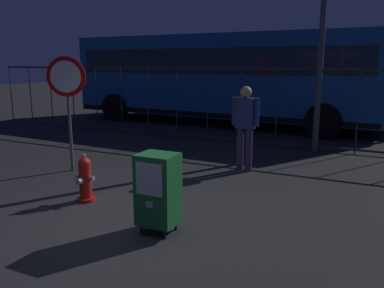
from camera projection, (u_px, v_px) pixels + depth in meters
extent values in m
plane|color=#262628|center=(132.00, 225.00, 5.23)|extent=(60.00, 60.00, 0.00)
cylinder|color=red|center=(86.00, 199.00, 6.14)|extent=(0.28, 0.28, 0.05)
cylinder|color=red|center=(85.00, 181.00, 6.08)|extent=(0.19, 0.19, 0.55)
sphere|color=red|center=(84.00, 163.00, 6.02)|extent=(0.19, 0.19, 0.19)
cylinder|color=gray|center=(84.00, 156.00, 6.00)|extent=(0.06, 0.06, 0.05)
cylinder|color=gray|center=(79.00, 181.00, 5.95)|extent=(0.09, 0.08, 0.09)
cylinder|color=gray|center=(79.00, 176.00, 6.12)|extent=(0.07, 0.07, 0.07)
cylinder|color=gray|center=(92.00, 178.00, 6.01)|extent=(0.07, 0.07, 0.07)
cylinder|color=black|center=(142.00, 229.00, 4.95)|extent=(0.04, 0.04, 0.12)
cylinder|color=black|center=(165.00, 234.00, 4.80)|extent=(0.04, 0.04, 0.12)
cylinder|color=black|center=(153.00, 221.00, 5.19)|extent=(0.04, 0.04, 0.12)
cylinder|color=black|center=(176.00, 226.00, 5.05)|extent=(0.04, 0.04, 0.12)
cube|color=#19602D|center=(158.00, 189.00, 4.89)|extent=(0.48, 0.40, 0.90)
cube|color=#B2B7BF|center=(149.00, 180.00, 4.68)|extent=(0.36, 0.01, 0.40)
cube|color=gray|center=(150.00, 205.00, 4.74)|extent=(0.10, 0.02, 0.08)
cylinder|color=#4C4F54|center=(69.00, 116.00, 7.63)|extent=(0.06, 0.06, 2.20)
cylinder|color=red|center=(66.00, 77.00, 7.46)|extent=(0.71, 0.31, 0.76)
cylinder|color=white|center=(66.00, 77.00, 7.45)|extent=(0.56, 0.23, 0.60)
cylinder|color=#382D51|center=(240.00, 149.00, 7.80)|extent=(0.14, 0.14, 0.85)
cylinder|color=#382D51|center=(249.00, 150.00, 7.72)|extent=(0.14, 0.14, 0.85)
cube|color=navy|center=(245.00, 113.00, 7.61)|extent=(0.36, 0.20, 0.60)
sphere|color=tan|center=(246.00, 92.00, 7.53)|extent=(0.22, 0.22, 0.22)
cylinder|color=navy|center=(234.00, 111.00, 7.70)|extent=(0.09, 0.09, 0.55)
cylinder|color=navy|center=(257.00, 112.00, 7.51)|extent=(0.09, 0.09, 0.55)
cube|color=#2D2D33|center=(260.00, 69.00, 9.86)|extent=(18.00, 0.04, 0.05)
cube|color=#2D2D33|center=(257.00, 141.00, 10.24)|extent=(18.00, 0.04, 0.05)
cylinder|color=#2D2D33|center=(11.00, 94.00, 13.90)|extent=(0.03, 0.03, 2.00)
cylinder|color=#2D2D33|center=(31.00, 95.00, 13.49)|extent=(0.03, 0.03, 2.00)
cylinder|color=#2D2D33|center=(51.00, 96.00, 13.09)|extent=(0.03, 0.03, 2.00)
cylinder|color=#2D2D33|center=(73.00, 97.00, 12.68)|extent=(0.03, 0.03, 2.00)
cylinder|color=#2D2D33|center=(96.00, 99.00, 12.28)|extent=(0.03, 0.03, 2.00)
cylinder|color=#2D2D33|center=(121.00, 100.00, 11.87)|extent=(0.03, 0.03, 2.00)
cylinder|color=#2D2D33|center=(148.00, 101.00, 11.47)|extent=(0.03, 0.03, 2.00)
cylinder|color=#2D2D33|center=(177.00, 103.00, 11.06)|extent=(0.03, 0.03, 2.00)
cylinder|color=#2D2D33|center=(207.00, 104.00, 10.66)|extent=(0.03, 0.03, 2.00)
cylinder|color=#2D2D33|center=(241.00, 106.00, 10.25)|extent=(0.03, 0.03, 2.00)
cylinder|color=#2D2D33|center=(277.00, 108.00, 9.85)|extent=(0.03, 0.03, 2.00)
cylinder|color=#2D2D33|center=(316.00, 110.00, 9.45)|extent=(0.03, 0.03, 2.00)
cylinder|color=#2D2D33|center=(358.00, 112.00, 9.04)|extent=(0.03, 0.03, 2.00)
cube|color=#19519E|center=(222.00, 75.00, 13.50)|extent=(10.60, 2.94, 2.65)
cube|color=#1E2838|center=(222.00, 61.00, 13.40)|extent=(9.97, 2.94, 0.80)
cube|color=black|center=(221.00, 111.00, 13.75)|extent=(10.39, 2.94, 0.16)
cylinder|color=black|center=(323.00, 121.00, 10.96)|extent=(1.01, 0.32, 1.00)
cylinder|color=black|center=(337.00, 112.00, 13.11)|extent=(1.01, 0.32, 1.00)
cylinder|color=black|center=(115.00, 107.00, 14.37)|extent=(1.01, 0.32, 1.00)
cylinder|color=black|center=(153.00, 101.00, 16.52)|extent=(1.01, 0.32, 1.00)
cube|color=red|center=(342.00, 74.00, 15.15)|extent=(10.64, 3.16, 2.65)
cube|color=#1E2838|center=(343.00, 61.00, 15.05)|extent=(10.01, 3.14, 0.80)
cube|color=black|center=(339.00, 105.00, 15.40)|extent=(10.43, 3.16, 0.16)
cylinder|color=black|center=(240.00, 104.00, 15.62)|extent=(1.02, 0.34, 1.00)
cylinder|color=black|center=(255.00, 98.00, 17.89)|extent=(1.02, 0.34, 1.00)
cylinder|color=#4C4F54|center=(324.00, 7.00, 8.91)|extent=(0.14, 0.14, 6.67)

